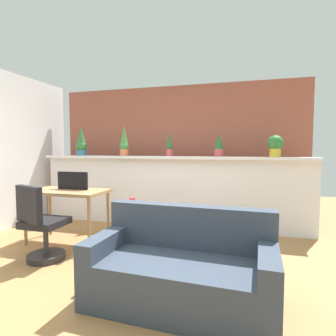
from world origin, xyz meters
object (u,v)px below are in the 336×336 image
object	(u,v)px
potted_plant_0	(81,143)
office_chair	(41,229)
potted_plant_3	(219,145)
side_cube_shelf	(131,226)
couch	(182,270)
desk	(67,196)
tv_monitor	(73,181)
potted_plant_1	(124,142)
potted_plant_2	(169,146)
vase_on_shelf	(132,203)
potted_plant_4	(275,145)

from	to	relation	value
potted_plant_0	office_chair	world-z (taller)	potted_plant_0
potted_plant_3	side_cube_shelf	world-z (taller)	potted_plant_3
couch	desk	bearing A→B (deg)	151.23
potted_plant_0	tv_monitor	size ratio (longest dim) A/B	1.12
potted_plant_0	potted_plant_1	world-z (taller)	potted_plant_1
potted_plant_2	office_chair	size ratio (longest dim) A/B	0.44
office_chair	tv_monitor	bearing A→B (deg)	95.14
office_chair	side_cube_shelf	bearing A→B (deg)	47.52
potted_plant_1	vase_on_shelf	xyz separation A→B (m)	(0.58, -0.99, -0.86)
couch	office_chair	bearing A→B (deg)	167.51
potted_plant_0	potted_plant_1	size ratio (longest dim) A/B	0.98
potted_plant_3	desk	distance (m)	2.43
vase_on_shelf	couch	xyz separation A→B (m)	(0.98, -1.21, -0.30)
potted_plant_3	tv_monitor	xyz separation A→B (m)	(-1.94, -1.12, -0.51)
potted_plant_1	potted_plant_3	distance (m)	1.64
potted_plant_0	side_cube_shelf	world-z (taller)	potted_plant_0
potted_plant_2	couch	xyz separation A→B (m)	(0.75, -2.23, -1.09)
potted_plant_0	office_chair	size ratio (longest dim) A/B	0.58
potted_plant_4	couch	bearing A→B (deg)	-112.52
couch	potted_plant_0	bearing A→B (deg)	137.70
potted_plant_1	office_chair	xyz separation A→B (m)	(-0.24, -1.81, -1.05)
potted_plant_3	couch	xyz separation A→B (m)	(-0.08, -2.25, -1.11)
potted_plant_0	office_chair	bearing A→B (deg)	-70.75
potted_plant_2	side_cube_shelf	distance (m)	1.52
couch	potted_plant_3	bearing A→B (deg)	87.96
tv_monitor	office_chair	size ratio (longest dim) A/B	0.52
potted_plant_2	side_cube_shelf	xyz separation A→B (m)	(-0.28, -0.99, -1.13)
potted_plant_2	couch	world-z (taller)	potted_plant_2
potted_plant_2	tv_monitor	bearing A→B (deg)	-135.25
tv_monitor	vase_on_shelf	distance (m)	0.93
desk	potted_plant_0	bearing A→B (deg)	114.39
potted_plant_1	side_cube_shelf	xyz separation A→B (m)	(0.54, -0.96, -1.19)
potted_plant_3	couch	bearing A→B (deg)	-92.04
potted_plant_0	tv_monitor	world-z (taller)	potted_plant_0
potted_plant_0	side_cube_shelf	bearing A→B (deg)	-34.37
vase_on_shelf	potted_plant_1	bearing A→B (deg)	120.31
potted_plant_1	potted_plant_2	xyz separation A→B (m)	(0.82, 0.03, -0.06)
potted_plant_0	desk	size ratio (longest dim) A/B	0.48
potted_plant_1	potted_plant_3	world-z (taller)	potted_plant_1
tv_monitor	vase_on_shelf	xyz separation A→B (m)	(0.88, 0.09, -0.30)
potted_plant_0	couch	world-z (taller)	potted_plant_0
tv_monitor	couch	size ratio (longest dim) A/B	0.30
potted_plant_2	potted_plant_4	world-z (taller)	potted_plant_2
potted_plant_0	side_cube_shelf	xyz separation A→B (m)	(1.41, -0.96, -1.19)
potted_plant_2	tv_monitor	world-z (taller)	potted_plant_2
office_chair	side_cube_shelf	xyz separation A→B (m)	(0.78, 0.85, -0.14)
potted_plant_2	vase_on_shelf	bearing A→B (deg)	-103.16
potted_plant_2	potted_plant_1	bearing A→B (deg)	-178.13
vase_on_shelf	couch	bearing A→B (deg)	-51.00
side_cube_shelf	vase_on_shelf	world-z (taller)	vase_on_shelf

